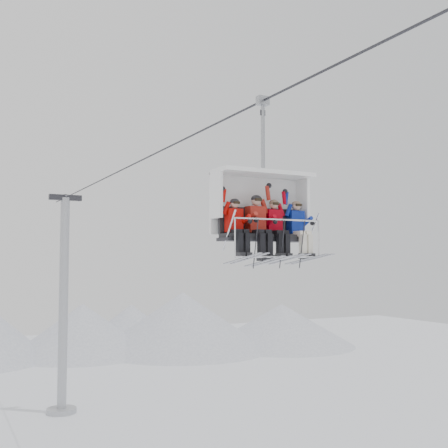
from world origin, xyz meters
name	(u,v)px	position (x,y,z in m)	size (l,w,h in m)	color
ridgeline	(2,331)	(-1.58, 42.05, 2.84)	(72.00, 21.00, 7.00)	silver
lift_tower_right	(63,318)	(0.00, 22.00, 5.78)	(2.00, 1.80, 13.48)	#A2A4A9
haul_cable	(224,120)	(0.00, 0.00, 13.30)	(0.06, 0.06, 50.00)	#2C2C31
chairlift_carrier	(260,206)	(0.00, -1.97, 10.70)	(2.50, 1.17, 3.98)	black
skier_far_left	(237,226)	(-0.84, -2.29, 10.18)	(0.38, 1.69, 1.52)	red
skier_center_left	(258,224)	(-0.25, -2.28, 10.23)	(0.43, 1.69, 1.69)	#B02318
skier_center_right	(276,226)	(0.25, -2.29, 10.19)	(0.39, 1.69, 1.56)	#B70112
skier_far_right	(298,227)	(0.90, -2.29, 10.19)	(0.39, 1.69, 1.56)	#10299A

